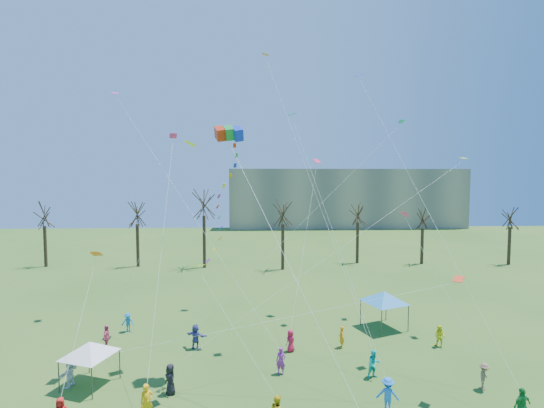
{
  "coord_description": "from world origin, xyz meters",
  "views": [
    {
      "loc": [
        -1.47,
        -17.27,
        12.47
      ],
      "look_at": [
        -0.53,
        5.0,
        11.0
      ],
      "focal_mm": 25.0,
      "sensor_mm": 36.0,
      "label": 1
    }
  ],
  "objects_px": {
    "big_box_kite": "(227,204)",
    "canopy_tent_blue": "(384,297)",
    "distant_building": "(344,198)",
    "canopy_tent_white": "(90,348)"
  },
  "relations": [
    {
      "from": "big_box_kite",
      "to": "canopy_tent_white",
      "type": "distance_m",
      "value": 11.99
    },
    {
      "from": "distant_building",
      "to": "canopy_tent_white",
      "type": "xyz_separation_m",
      "value": [
        -33.51,
        -76.7,
        -5.2
      ]
    },
    {
      "from": "canopy_tent_white",
      "to": "canopy_tent_blue",
      "type": "distance_m",
      "value": 22.19
    },
    {
      "from": "big_box_kite",
      "to": "canopy_tent_blue",
      "type": "xyz_separation_m",
      "value": [
        12.41,
        7.56,
        -8.28
      ]
    },
    {
      "from": "canopy_tent_white",
      "to": "distant_building",
      "type": "bearing_deg",
      "value": 66.4
    },
    {
      "from": "distant_building",
      "to": "canopy_tent_blue",
      "type": "height_order",
      "value": "distant_building"
    },
    {
      "from": "big_box_kite",
      "to": "canopy_tent_blue",
      "type": "relative_size",
      "value": 4.2
    },
    {
      "from": "distant_building",
      "to": "canopy_tent_white",
      "type": "height_order",
      "value": "distant_building"
    },
    {
      "from": "distant_building",
      "to": "big_box_kite",
      "type": "bearing_deg",
      "value": -108.28
    },
    {
      "from": "big_box_kite",
      "to": "canopy_tent_white",
      "type": "bearing_deg",
      "value": -177.25
    }
  ]
}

